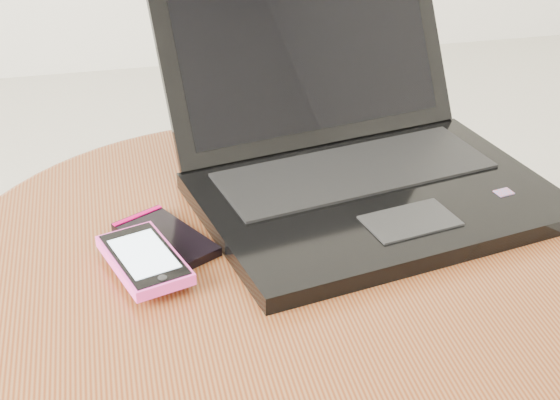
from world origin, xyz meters
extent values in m
cylinder|color=#642810|center=(0.11, 0.10, 0.49)|extent=(0.61, 0.61, 0.03)
torus|color=#642810|center=(0.11, 0.10, 0.49)|extent=(0.64, 0.64, 0.03)
cube|color=black|center=(0.25, 0.17, 0.52)|extent=(0.41, 0.32, 0.02)
cube|color=black|center=(0.24, 0.21, 0.53)|extent=(0.32, 0.17, 0.00)
cube|color=black|center=(0.27, 0.10, 0.53)|extent=(0.10, 0.07, 0.00)
cube|color=red|center=(0.38, 0.13, 0.53)|extent=(0.02, 0.02, 0.00)
cube|color=black|center=(0.22, 0.34, 0.63)|extent=(0.37, 0.17, 0.20)
cube|color=black|center=(0.22, 0.33, 0.63)|extent=(0.32, 0.14, 0.17)
cube|color=black|center=(0.03, 0.14, 0.51)|extent=(0.10, 0.12, 0.01)
cube|color=#B6004A|center=(0.00, 0.19, 0.52)|extent=(0.05, 0.03, 0.00)
cube|color=#FF41B5|center=(0.00, 0.10, 0.52)|extent=(0.09, 0.12, 0.01)
cube|color=black|center=(0.00, 0.10, 0.53)|extent=(0.08, 0.11, 0.00)
cube|color=silver|center=(0.00, 0.10, 0.53)|extent=(0.06, 0.08, 0.00)
cylinder|color=black|center=(0.02, 0.05, 0.53)|extent=(0.01, 0.01, 0.00)
camera|label=1|loc=(-0.01, -0.56, 0.95)|focal=53.06mm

